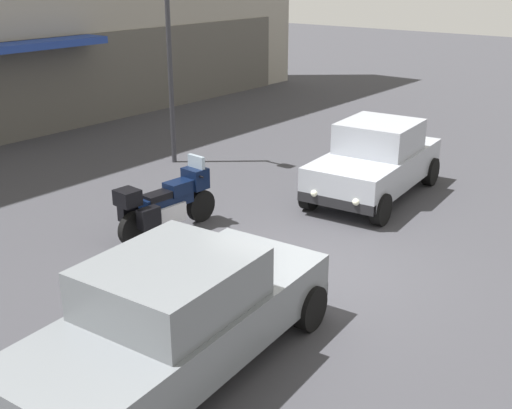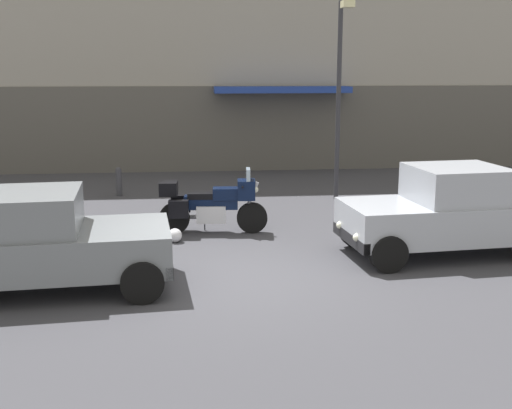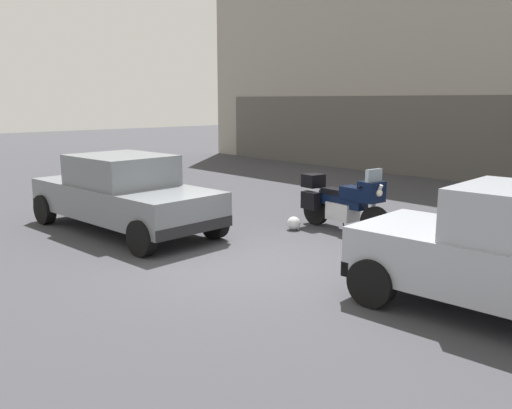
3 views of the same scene
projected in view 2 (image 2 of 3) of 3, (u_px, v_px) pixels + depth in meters
ground_plane at (235, 278)px, 10.55m from camera, size 80.00×80.00×0.00m
motorcycle at (211, 204)px, 13.28m from camera, size 2.26×0.79×1.36m
helmet at (175, 235)px, 12.67m from camera, size 0.28×0.28×0.28m
car_hatchback_near at (450, 212)px, 11.71m from camera, size 3.98×2.10×1.64m
car_sedan_far at (19, 242)px, 9.74m from camera, size 4.68×2.25×1.56m
streetlamp_curbside at (340, 82)px, 16.16m from camera, size 0.28×0.94×5.02m
bollard_curbside at (119, 181)px, 17.24m from camera, size 0.16×0.16×0.78m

